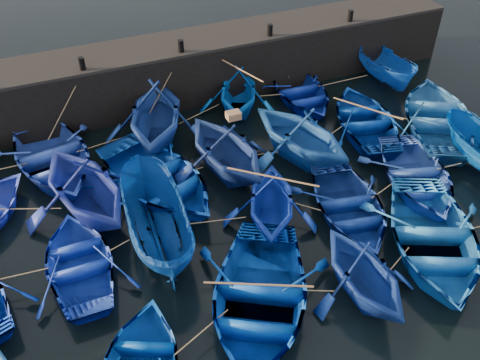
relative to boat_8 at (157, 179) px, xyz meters
name	(u,v)px	position (x,y,z in m)	size (l,w,h in m)	color
ground	(278,257)	(2.64, -4.48, -0.59)	(120.00, 120.00, 0.00)	black
quay_wall	(177,71)	(2.64, 6.02, 0.66)	(26.00, 2.50, 2.50)	black
quay_top	(175,44)	(2.64, 6.02, 1.97)	(26.00, 2.50, 0.12)	black
bollard_1	(82,64)	(-1.36, 5.12, 2.28)	(0.24, 0.24, 0.50)	black
bollard_2	(181,46)	(2.64, 5.12, 2.28)	(0.24, 0.24, 0.50)	black
bollard_3	(270,30)	(6.64, 5.12, 2.28)	(0.24, 0.24, 0.50)	black
bollard_4	(350,16)	(10.64, 5.12, 2.28)	(0.24, 0.24, 0.50)	black
boat_1	(52,157)	(-3.30, 2.74, -0.01)	(3.96, 5.54, 1.15)	#2341A9
boat_2	(155,113)	(0.85, 3.09, 0.70)	(4.22, 4.89, 2.58)	navy
boat_3	(238,91)	(4.64, 3.84, 0.44)	(3.36, 3.89, 2.05)	blue
boat_4	(301,92)	(7.54, 3.58, -0.12)	(3.23, 4.51, 0.94)	navy
boat_5	(385,67)	(11.88, 3.61, 0.20)	(1.53, 4.06, 1.57)	#0D45A7
boat_7	(84,185)	(-2.47, -0.22, 0.69)	(4.19, 4.86, 2.56)	navy
boat_8	(157,179)	(0.00, 0.00, 0.00)	(4.05, 5.66, 1.17)	#0A44BF
boat_9	(226,148)	(2.64, 0.07, 0.59)	(3.87, 4.49, 2.36)	navy
boat_10	(301,133)	(5.57, -0.15, 0.62)	(3.94, 4.57, 2.41)	#154C8F
boat_11	(365,119)	(8.97, 0.57, -0.08)	(3.49, 4.88, 1.01)	navy
boat_12	(438,116)	(11.77, -0.49, 0.01)	(4.10, 5.73, 1.19)	#2668AE
boat_14	(80,262)	(-3.18, -2.73, -0.15)	(3.05, 4.26, 0.88)	#1433BB
boat_15	(156,223)	(-0.70, -2.50, 0.38)	(1.88, 5.00, 1.93)	navy
boat_16	(271,201)	(3.07, -2.94, 0.39)	(3.20, 3.71, 1.95)	#0F30B8
boat_17	(349,206)	(5.61, -3.69, -0.11)	(3.31, 4.63, 0.96)	navy
boat_18	(417,176)	(8.69, -3.25, -0.10)	(3.39, 4.74, 0.98)	blue
boat_22	(258,299)	(1.21, -6.11, 0.00)	(4.07, 5.69, 1.18)	#02389C
boat_23	(364,272)	(4.24, -6.67, 0.38)	(3.18, 3.69, 1.94)	navy
boat_24	(433,239)	(7.21, -6.07, 0.00)	(4.04, 5.65, 1.17)	blue
wooden_crate	(233,115)	(2.94, 0.07, 1.91)	(0.49, 0.36, 0.26)	#946740
mooring_ropes	(225,148)	(2.74, 0.47, 0.29)	(18.69, 11.97, 2.10)	tan
loose_oars	(287,146)	(4.47, -1.16, 0.99)	(10.01, 12.04, 1.10)	#99724C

